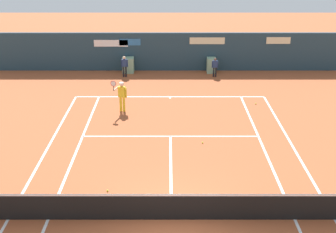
{
  "coord_description": "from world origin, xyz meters",
  "views": [
    {
      "loc": [
        -0.11,
        -12.28,
        8.66
      ],
      "look_at": [
        -0.07,
        6.83,
        0.8
      ],
      "focal_mm": 48.39,
      "sensor_mm": 36.0,
      "label": 1
    }
  ],
  "objects_px": {
    "ball_kid_left_post": "(123,65)",
    "player_on_baseline": "(121,94)",
    "tennis_ball_mid_court": "(106,191)",
    "tennis_ball_near_service_line": "(202,143)",
    "ball_kid_right_post": "(214,66)",
    "tennis_ball_by_sideline": "(255,104)"
  },
  "relations": [
    {
      "from": "ball_kid_left_post",
      "to": "tennis_ball_near_service_line",
      "type": "relative_size",
      "value": 19.78
    },
    {
      "from": "tennis_ball_near_service_line",
      "to": "player_on_baseline",
      "type": "bearing_deg",
      "value": 135.46
    },
    {
      "from": "ball_kid_left_post",
      "to": "tennis_ball_mid_court",
      "type": "relative_size",
      "value": 19.78
    },
    {
      "from": "ball_kid_right_post",
      "to": "tennis_ball_mid_court",
      "type": "relative_size",
      "value": 18.25
    },
    {
      "from": "tennis_ball_by_sideline",
      "to": "ball_kid_left_post",
      "type": "bearing_deg",
      "value": 146.46
    },
    {
      "from": "ball_kid_left_post",
      "to": "tennis_ball_near_service_line",
      "type": "xyz_separation_m",
      "value": [
        4.28,
        -9.82,
        -0.74
      ]
    },
    {
      "from": "player_on_baseline",
      "to": "tennis_ball_mid_court",
      "type": "distance_m",
      "value": 7.85
    },
    {
      "from": "tennis_ball_by_sideline",
      "to": "ball_kid_right_post",
      "type": "bearing_deg",
      "value": 109.41
    },
    {
      "from": "ball_kid_right_post",
      "to": "ball_kid_left_post",
      "type": "height_order",
      "value": "ball_kid_left_post"
    },
    {
      "from": "tennis_ball_mid_court",
      "to": "tennis_ball_by_sideline",
      "type": "xyz_separation_m",
      "value": [
        6.91,
        8.82,
        0.0
      ]
    },
    {
      "from": "ball_kid_left_post",
      "to": "tennis_ball_mid_court",
      "type": "bearing_deg",
      "value": 86.06
    },
    {
      "from": "ball_kid_left_post",
      "to": "tennis_ball_by_sideline",
      "type": "height_order",
      "value": "ball_kid_left_post"
    },
    {
      "from": "player_on_baseline",
      "to": "tennis_ball_by_sideline",
      "type": "distance_m",
      "value": 7.23
    },
    {
      "from": "tennis_ball_by_sideline",
      "to": "tennis_ball_mid_court",
      "type": "bearing_deg",
      "value": -128.06
    },
    {
      "from": "ball_kid_left_post",
      "to": "player_on_baseline",
      "type": "bearing_deg",
      "value": 87.37
    },
    {
      "from": "ball_kid_left_post",
      "to": "tennis_ball_by_sideline",
      "type": "distance_m",
      "value": 9.02
    },
    {
      "from": "ball_kid_left_post",
      "to": "tennis_ball_mid_court",
      "type": "height_order",
      "value": "ball_kid_left_post"
    },
    {
      "from": "ball_kid_right_post",
      "to": "tennis_ball_by_sideline",
      "type": "xyz_separation_m",
      "value": [
        1.75,
        -4.97,
        -0.68
      ]
    },
    {
      "from": "player_on_baseline",
      "to": "tennis_ball_by_sideline",
      "type": "height_order",
      "value": "player_on_baseline"
    },
    {
      "from": "tennis_ball_mid_court",
      "to": "tennis_ball_by_sideline",
      "type": "height_order",
      "value": "same"
    },
    {
      "from": "tennis_ball_by_sideline",
      "to": "tennis_ball_near_service_line",
      "type": "xyz_separation_m",
      "value": [
        -3.21,
        -4.85,
        0.0
      ]
    },
    {
      "from": "player_on_baseline",
      "to": "tennis_ball_near_service_line",
      "type": "height_order",
      "value": "player_on_baseline"
    }
  ]
}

